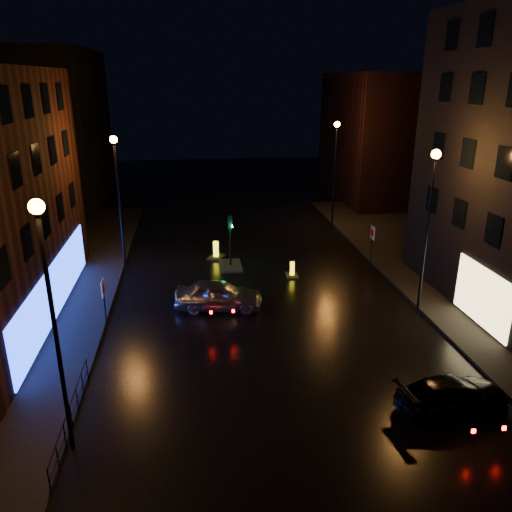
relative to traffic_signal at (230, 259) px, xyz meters
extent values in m
plane|color=black|center=(1.20, -14.00, -0.50)|extent=(120.00, 120.00, 0.00)
cube|color=black|center=(15.20, -6.00, -0.43)|extent=(12.00, 44.00, 0.15)
cube|color=black|center=(-14.80, 21.00, 6.50)|extent=(8.00, 16.00, 14.00)
cube|color=black|center=(16.20, 18.00, 5.50)|extent=(8.00, 14.00, 12.00)
cylinder|color=black|center=(-6.60, -16.00, 3.50)|extent=(0.14, 0.14, 8.00)
cylinder|color=black|center=(-6.60, -16.00, 7.50)|extent=(0.20, 0.20, 0.25)
sphere|color=orange|center=(-6.60, -16.00, 7.65)|extent=(0.44, 0.44, 0.44)
cylinder|color=black|center=(-6.60, 0.00, 3.50)|extent=(0.14, 0.14, 8.00)
cylinder|color=black|center=(-6.60, 0.00, 7.50)|extent=(0.20, 0.20, 0.25)
sphere|color=orange|center=(-6.60, 0.00, 7.65)|extent=(0.44, 0.44, 0.44)
cylinder|color=black|center=(9.00, -8.00, 3.50)|extent=(0.14, 0.14, 8.00)
cylinder|color=black|center=(9.00, -8.00, 7.50)|extent=(0.20, 0.20, 0.25)
sphere|color=orange|center=(9.00, -8.00, 7.65)|extent=(0.44, 0.44, 0.44)
cylinder|color=black|center=(9.00, 8.00, 3.50)|extent=(0.14, 0.14, 8.00)
cylinder|color=black|center=(9.00, 8.00, 7.50)|extent=(0.20, 0.20, 0.25)
sphere|color=orange|center=(9.00, 8.00, 7.65)|extent=(0.44, 0.44, 0.44)
cube|color=black|center=(0.00, 0.00, -0.44)|extent=(1.40, 2.40, 0.12)
cylinder|color=black|center=(0.00, 0.00, 0.90)|extent=(0.12, 0.12, 2.80)
cube|color=black|center=(0.00, 0.00, 2.50)|extent=(0.28, 0.22, 0.90)
cylinder|color=#0CFF59|center=(0.14, 0.00, 2.22)|extent=(0.05, 0.18, 0.18)
cylinder|color=black|center=(-6.80, -15.00, 0.47)|extent=(0.05, 6.00, 0.05)
cylinder|color=black|center=(-6.80, -15.00, 0.00)|extent=(0.04, 6.00, 0.04)
cylinder|color=black|center=(-6.80, -18.00, 0.00)|extent=(0.04, 0.04, 1.00)
cylinder|color=black|center=(-6.80, -15.00, 0.00)|extent=(0.04, 0.04, 1.00)
cylinder|color=black|center=(-6.80, -12.00, 0.00)|extent=(0.04, 0.04, 1.00)
imported|color=#B1B3B9|center=(-1.15, -6.04, 0.27)|extent=(4.73, 2.42, 1.54)
imported|color=black|center=(6.73, -15.73, 0.11)|extent=(4.43, 2.27, 1.23)
cube|color=black|center=(3.60, -2.13, -0.46)|extent=(0.76, 1.10, 0.09)
cube|color=yellow|center=(3.60, -2.13, -0.01)|extent=(0.26, 0.17, 0.89)
cube|color=black|center=(3.60, -2.13, -0.01)|extent=(0.27, 0.03, 0.53)
cube|color=black|center=(-0.82, 1.81, -0.45)|extent=(1.36, 1.58, 0.11)
cube|color=yellow|center=(-0.82, 1.81, 0.11)|extent=(0.37, 0.31, 1.11)
cube|color=black|center=(-0.82, 1.81, 0.11)|extent=(0.31, 0.16, 0.67)
cylinder|color=black|center=(-6.70, -7.48, 0.70)|extent=(0.07, 0.07, 2.41)
cube|color=silver|center=(-6.70, -7.48, 1.58)|extent=(0.07, 0.60, 0.82)
cylinder|color=#B20C0C|center=(-6.67, -7.48, 1.58)|extent=(0.03, 0.48, 0.48)
cylinder|color=black|center=(9.10, -0.74, 0.74)|extent=(0.07, 0.07, 2.48)
cube|color=white|center=(9.10, -0.74, 1.64)|extent=(0.06, 0.62, 0.84)
cylinder|color=#B20C0C|center=(9.07, -0.74, 1.64)|extent=(0.02, 0.50, 0.50)
camera|label=1|loc=(-2.43, -30.00, 10.96)|focal=35.00mm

